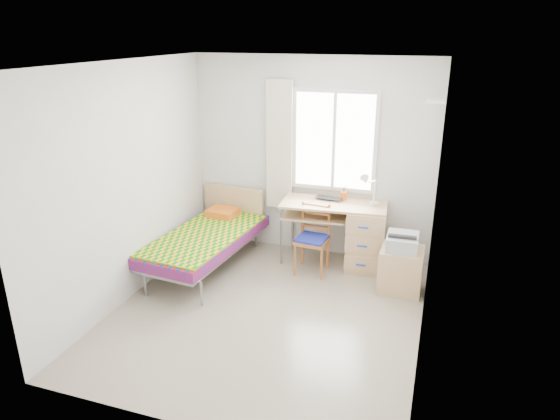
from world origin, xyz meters
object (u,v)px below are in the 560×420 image
Objects in this scene: cabinet at (400,270)px; desk at (360,234)px; chair at (314,234)px; printer at (402,241)px; bed at (208,237)px.

desk is at bearing 138.54° from cabinet.
printer is (1.09, -0.18, 0.13)m from chair.
desk is 1.57× the size of chair.
bed is 3.77× the size of cabinet.
chair is at bearing 168.96° from printer.
desk is 2.59× the size of cabinet.
cabinet is (2.40, 0.13, -0.14)m from bed.
cabinet is 0.35m from printer.
printer is (-0.01, 0.01, 0.35)m from cabinet.
desk is 0.61m from chair.
chair is 1.65× the size of cabinet.
chair is (-0.54, -0.30, 0.04)m from desk.
printer reaches higher than cabinet.
chair is (1.30, 0.32, 0.09)m from bed.
chair reaches higher than printer.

